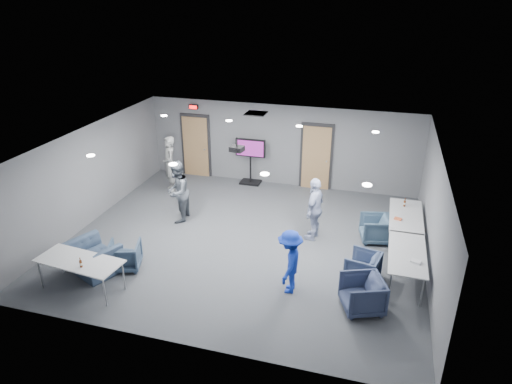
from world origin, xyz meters
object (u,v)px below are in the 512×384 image
(person_a, at_px, (170,164))
(chair_right_a, at_px, (375,229))
(chair_right_c, at_px, (362,294))
(bottle_front, at_px, (81,264))
(chair_right_b, at_px, (363,267))
(chair_front_b, at_px, (92,258))
(chair_front_a, at_px, (125,255))
(bottle_right, at_px, (405,203))
(person_b, at_px, (177,192))
(tv_stand, at_px, (250,159))
(person_d, at_px, (290,262))
(person_c, at_px, (315,209))
(table_right_a, at_px, (406,216))
(table_right_b, at_px, (407,254))
(table_front_left, at_px, (79,262))
(projector, at_px, (237,149))

(person_a, relative_size, chair_right_a, 2.40)
(chair_right_c, xyz_separation_m, bottle_front, (-5.73, -1.18, 0.44))
(chair_right_b, xyz_separation_m, chair_front_b, (-6.04, -1.44, 0.04))
(chair_front_a, distance_m, bottle_right, 7.32)
(person_b, distance_m, tv_stand, 3.38)
(person_d, distance_m, chair_right_c, 1.63)
(person_c, height_order, table_right_a, person_c)
(person_b, distance_m, chair_right_b, 5.47)
(chair_right_b, distance_m, bottle_front, 6.13)
(table_right_b, bearing_deg, chair_right_b, 102.99)
(person_a, bearing_deg, chair_right_a, 42.65)
(person_b, xyz_separation_m, table_front_left, (-0.65, -3.58, -0.20))
(tv_stand, bearing_deg, bottle_front, -103.16)
(person_a, xyz_separation_m, chair_right_c, (6.43, -4.50, -0.54))
(chair_right_c, bearing_deg, chair_front_a, -112.12)
(chair_right_a, relative_size, bottle_front, 3.33)
(bottle_right, bearing_deg, chair_right_c, -102.26)
(chair_front_b, height_order, table_right_b, chair_front_b)
(person_c, bearing_deg, table_right_a, 114.31)
(chair_front_a, bearing_deg, chair_right_c, 160.50)
(table_right_b, bearing_deg, person_c, 59.46)
(person_d, bearing_deg, chair_right_a, 147.62)
(bottle_front, bearing_deg, chair_right_b, 21.88)
(chair_right_a, height_order, chair_right_c, chair_right_c)
(table_right_b, height_order, tv_stand, tv_stand)
(chair_front_b, bearing_deg, table_front_left, 128.28)
(person_a, bearing_deg, person_b, -3.07)
(chair_right_c, bearing_deg, bottle_front, -100.15)
(person_a, bearing_deg, bottle_front, -27.20)
(chair_right_a, xyz_separation_m, bottle_right, (0.68, 0.77, 0.47))
(person_c, height_order, bottle_right, person_c)
(person_a, distance_m, table_right_b, 7.96)
(chair_front_a, relative_size, table_front_left, 0.37)
(chair_front_b, relative_size, table_front_left, 0.58)
(person_c, relative_size, table_right_b, 0.88)
(projector, bearing_deg, chair_front_b, -125.27)
(person_c, height_order, person_d, person_c)
(bottle_front, distance_m, projector, 4.52)
(person_a, distance_m, chair_right_c, 7.87)
(chair_right_a, distance_m, chair_front_b, 7.06)
(table_front_left, bearing_deg, person_a, 100.97)
(table_right_b, bearing_deg, tv_stand, 48.00)
(chair_right_c, relative_size, bottle_front, 3.56)
(person_c, relative_size, table_right_a, 0.86)
(person_b, distance_m, bottle_front, 3.82)
(chair_right_a, relative_size, bottle_right, 3.22)
(chair_front_a, bearing_deg, table_right_a, -172.51)
(table_right_b, relative_size, bottle_front, 8.47)
(person_b, bearing_deg, chair_right_a, 87.84)
(person_d, xyz_separation_m, bottle_right, (2.38, 3.52, 0.09))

